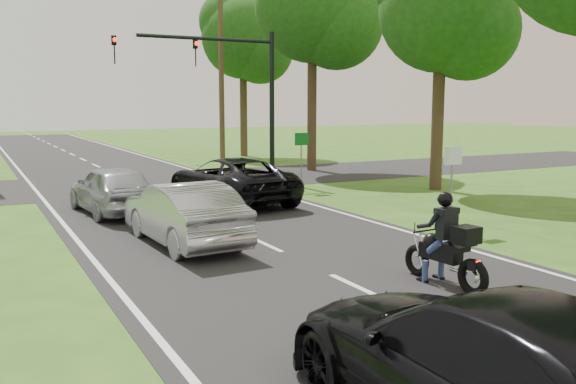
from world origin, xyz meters
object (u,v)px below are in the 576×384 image
object	(u,v)px
dark_car_behind	(498,373)
utility_pole_far	(221,67)
sign_green	(302,147)
motorcycle_rider	(447,249)
sign_white	(452,168)
traffic_signal	(229,78)
dark_suv	(231,180)
silver_suv	(112,189)
silver_sedan	(184,213)

from	to	relation	value
dark_car_behind	utility_pole_far	xyz separation A→B (m)	(7.95, 26.62, 4.32)
dark_car_behind	sign_green	distance (m)	16.98
motorcycle_rider	sign_white	bearing A→B (deg)	43.06
motorcycle_rider	traffic_signal	size ratio (longest dim) A/B	0.30
motorcycle_rider	dark_suv	bearing A→B (deg)	85.84
sign_white	traffic_signal	bearing A→B (deg)	97.05
utility_pole_far	sign_green	distance (m)	11.63
traffic_signal	dark_car_behind	bearing A→B (deg)	-105.29
utility_pole_far	silver_suv	bearing A→B (deg)	-123.73
dark_suv	sign_green	xyz separation A→B (m)	(3.35, 1.38, 0.85)
sign_white	sign_green	distance (m)	8.00
dark_suv	utility_pole_far	world-z (taller)	utility_pole_far
sign_white	silver_sedan	bearing A→B (deg)	164.71
dark_car_behind	dark_suv	bearing A→B (deg)	-100.05
motorcycle_rider	silver_sedan	size ratio (longest dim) A/B	0.45
dark_car_behind	sign_white	world-z (taller)	sign_white
sign_white	motorcycle_rider	bearing A→B (deg)	-133.43
silver_sedan	dark_car_behind	distance (m)	9.32
dark_suv	dark_car_behind	xyz separation A→B (m)	(-3.30, -14.22, 0.02)
dark_suv	sign_green	size ratio (longest dim) A/B	2.49
silver_sedan	motorcycle_rider	bearing A→B (deg)	117.37
dark_car_behind	silver_suv	bearing A→B (deg)	-85.18
dark_suv	dark_car_behind	bearing A→B (deg)	71.26
sign_white	dark_car_behind	bearing A→B (deg)	-130.33
silver_suv	sign_white	bearing A→B (deg)	131.67
dark_suv	sign_white	world-z (taller)	sign_white
utility_pole_far	sign_white	size ratio (longest dim) A/B	4.71
sign_green	silver_sedan	bearing A→B (deg)	-136.04
utility_pole_far	dark_suv	bearing A→B (deg)	-110.54
motorcycle_rider	traffic_signal	distance (m)	14.99
traffic_signal	sign_white	bearing A→B (deg)	-82.95
dark_car_behind	sign_green	size ratio (longest dim) A/B	2.44
dark_suv	silver_suv	bearing A→B (deg)	-3.19
motorcycle_rider	dark_suv	size ratio (longest dim) A/B	0.37
silver_suv	dark_car_behind	size ratio (longest dim) A/B	0.80
dark_suv	silver_suv	size ratio (longest dim) A/B	1.27
sign_green	motorcycle_rider	bearing A→B (deg)	-106.82
motorcycle_rider	sign_white	world-z (taller)	sign_white
sign_white	sign_green	xyz separation A→B (m)	(0.20, 8.00, 0.00)
silver_sedan	traffic_signal	distance (m)	11.07
silver_suv	sign_green	bearing A→B (deg)	-172.90
dark_car_behind	silver_sedan	bearing A→B (deg)	-87.84
silver_sedan	sign_white	size ratio (longest dim) A/B	2.02
traffic_signal	sign_green	size ratio (longest dim) A/B	3.00
motorcycle_rider	utility_pole_far	world-z (taller)	utility_pole_far
dark_suv	silver_sedan	distance (m)	5.83
motorcycle_rider	dark_suv	world-z (taller)	motorcycle_rider
motorcycle_rider	sign_white	xyz separation A→B (m)	(3.26, 3.44, 0.94)
dark_suv	sign_green	world-z (taller)	sign_green
dark_suv	traffic_signal	world-z (taller)	traffic_signal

